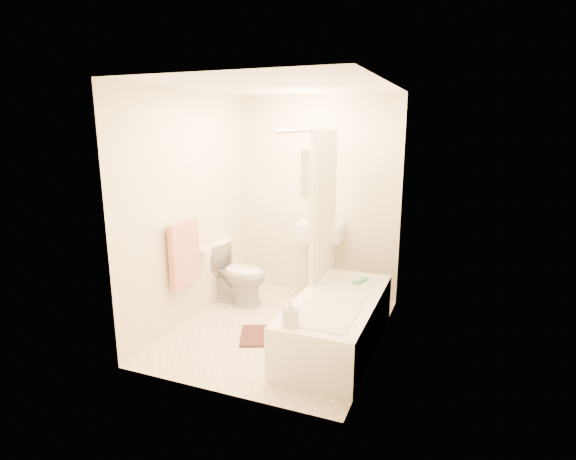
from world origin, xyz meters
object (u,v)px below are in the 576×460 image
at_px(toilet, 237,273).
at_px(bathtub, 337,322).
at_px(sink, 320,258).
at_px(soap_bottle, 291,313).
at_px(bath_mat, 272,335).

height_order(toilet, bathtub, toilet).
distance_m(sink, soap_bottle, 1.78).
bearing_deg(soap_bottle, bath_mat, 125.23).
height_order(sink, soap_bottle, sink).
height_order(sink, bathtub, sink).
bearing_deg(bath_mat, soap_bottle, -54.77).
height_order(toilet, bath_mat, toilet).
distance_m(bathtub, bath_mat, 0.68).
relative_size(bath_mat, soap_bottle, 2.92).
height_order(bathtub, soap_bottle, soap_bottle).
relative_size(toilet, bath_mat, 1.19).
xyz_separation_m(toilet, bath_mat, (0.74, -0.66, -0.35)).
bearing_deg(bath_mat, sink, 83.09).
bearing_deg(bathtub, sink, 116.01).
height_order(sink, bath_mat, sink).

